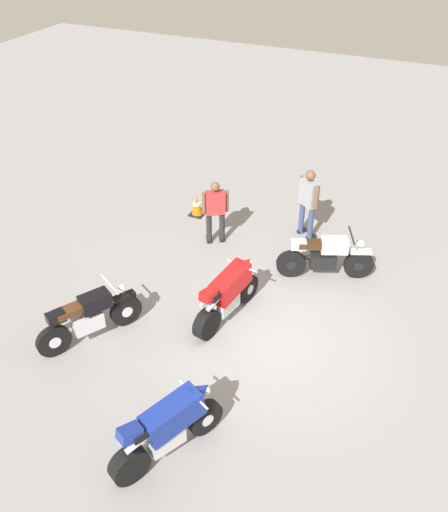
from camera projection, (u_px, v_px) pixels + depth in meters
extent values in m
plane|color=gray|center=(261.00, 335.00, 10.61)|extent=(40.00, 40.00, 0.00)
cylinder|color=black|center=(205.00, 417.00, 8.63)|extent=(0.61, 0.42, 0.60)
cylinder|color=black|center=(130.00, 465.00, 7.94)|extent=(0.64, 0.47, 0.60)
cylinder|color=silver|center=(205.00, 417.00, 8.63)|extent=(0.27, 0.26, 0.21)
cylinder|color=silver|center=(130.00, 465.00, 7.94)|extent=(0.27, 0.26, 0.21)
cube|color=silver|center=(166.00, 438.00, 8.21)|extent=(0.63, 0.51, 0.32)
cube|color=navy|center=(172.00, 415.00, 8.05)|extent=(1.04, 0.77, 0.57)
cone|color=navy|center=(201.00, 391.00, 8.24)|extent=(0.47, 0.46, 0.39)
cube|color=black|center=(149.00, 426.00, 7.81)|extent=(0.65, 0.51, 0.12)
cube|color=navy|center=(130.00, 433.00, 7.61)|extent=(0.41, 0.35, 0.23)
cylinder|color=silver|center=(137.00, 444.00, 7.69)|extent=(0.39, 0.26, 0.17)
cylinder|color=silver|center=(131.00, 436.00, 7.79)|extent=(0.39, 0.26, 0.17)
cylinder|color=silver|center=(193.00, 394.00, 8.15)|extent=(0.35, 0.64, 0.04)
sphere|color=silver|center=(205.00, 390.00, 8.30)|extent=(0.16, 0.16, 0.16)
cylinder|color=black|center=(126.00, 310.00, 10.70)|extent=(0.61, 0.43, 0.64)
cylinder|color=black|center=(54.00, 341.00, 10.01)|extent=(0.61, 0.43, 0.64)
cylinder|color=silver|center=(126.00, 310.00, 10.70)|extent=(0.26, 0.23, 0.22)
cylinder|color=silver|center=(54.00, 341.00, 10.01)|extent=(0.26, 0.23, 0.22)
cube|color=silver|center=(88.00, 322.00, 10.27)|extent=(0.62, 0.53, 0.32)
cube|color=black|center=(95.00, 301.00, 10.14)|extent=(0.64, 0.56, 0.30)
cube|color=black|center=(124.00, 296.00, 10.50)|extent=(0.46, 0.36, 0.08)
cube|color=#4C2D19|center=(72.00, 310.00, 9.91)|extent=(0.65, 0.53, 0.12)
cube|color=black|center=(56.00, 317.00, 9.78)|extent=(0.39, 0.35, 0.18)
cylinder|color=silver|center=(64.00, 328.00, 10.22)|extent=(0.54, 0.38, 0.16)
cylinder|color=silver|center=(110.00, 284.00, 10.16)|extent=(0.39, 0.62, 0.04)
sphere|color=silver|center=(122.00, 288.00, 10.38)|extent=(0.16, 0.16, 0.16)
cylinder|color=black|center=(247.00, 288.00, 11.30)|extent=(0.62, 0.28, 0.60)
cylinder|color=black|center=(207.00, 324.00, 10.41)|extent=(0.63, 0.34, 0.60)
cylinder|color=silver|center=(247.00, 288.00, 11.30)|extent=(0.24, 0.22, 0.21)
cylinder|color=silver|center=(207.00, 324.00, 10.41)|extent=(0.24, 0.22, 0.21)
cube|color=silver|center=(226.00, 303.00, 10.77)|extent=(0.61, 0.39, 0.32)
cube|color=red|center=(231.00, 283.00, 10.64)|extent=(1.04, 0.56, 0.57)
cone|color=red|center=(246.00, 264.00, 10.90)|extent=(0.42, 0.41, 0.39)
cube|color=black|center=(218.00, 290.00, 10.33)|extent=(0.64, 0.38, 0.12)
cube|color=red|center=(208.00, 295.00, 10.09)|extent=(0.38, 0.29, 0.23)
cylinder|color=silver|center=(214.00, 303.00, 10.18)|extent=(0.41, 0.17, 0.17)
cylinder|color=silver|center=(207.00, 300.00, 10.26)|extent=(0.41, 0.17, 0.17)
cylinder|color=silver|center=(242.00, 266.00, 10.79)|extent=(0.18, 0.69, 0.04)
sphere|color=silver|center=(248.00, 264.00, 10.98)|extent=(0.16, 0.16, 0.16)
cylinder|color=black|center=(359.00, 265.00, 11.94)|extent=(0.35, 0.64, 0.64)
cylinder|color=black|center=(291.00, 264.00, 11.97)|extent=(0.35, 0.64, 0.64)
cylinder|color=black|center=(359.00, 265.00, 11.94)|extent=(0.21, 0.26, 0.22)
cylinder|color=black|center=(291.00, 264.00, 11.97)|extent=(0.21, 0.26, 0.22)
cube|color=black|center=(323.00, 260.00, 11.90)|extent=(0.47, 0.62, 0.32)
cube|color=silver|center=(334.00, 245.00, 11.66)|extent=(0.51, 0.64, 0.30)
cube|color=silver|center=(361.00, 251.00, 11.74)|extent=(0.32, 0.47, 0.08)
cube|color=#382314|center=(313.00, 244.00, 11.66)|extent=(0.47, 0.65, 0.12)
cube|color=silver|center=(299.00, 245.00, 11.68)|extent=(0.33, 0.38, 0.18)
cylinder|color=black|center=(303.00, 258.00, 12.07)|extent=(0.31, 0.56, 0.16)
cylinder|color=black|center=(352.00, 235.00, 11.51)|extent=(0.66, 0.30, 0.04)
sphere|color=silver|center=(361.00, 244.00, 11.62)|extent=(0.16, 0.16, 0.16)
cylinder|color=#262628|center=(222.00, 227.00, 13.07)|extent=(0.18, 0.18, 0.78)
cube|color=black|center=(222.00, 238.00, 13.32)|extent=(0.27, 0.23, 0.08)
cylinder|color=#262628|center=(209.00, 228.00, 13.03)|extent=(0.18, 0.18, 0.78)
cube|color=black|center=(209.00, 239.00, 13.28)|extent=(0.27, 0.23, 0.08)
cube|color=#B23333|center=(215.00, 203.00, 12.67)|extent=(0.43, 0.49, 0.55)
cylinder|color=brown|center=(227.00, 201.00, 12.69)|extent=(0.12, 0.12, 0.52)
cylinder|color=brown|center=(204.00, 203.00, 12.62)|extent=(0.12, 0.12, 0.52)
sphere|color=brown|center=(215.00, 187.00, 12.43)|extent=(0.21, 0.21, 0.21)
cylinder|color=#384772|center=(311.00, 224.00, 13.10)|extent=(0.18, 0.18, 0.87)
cube|color=black|center=(311.00, 237.00, 13.35)|extent=(0.27, 0.23, 0.08)
cylinder|color=#384772|center=(302.00, 218.00, 13.34)|extent=(0.18, 0.18, 0.87)
cube|color=black|center=(302.00, 231.00, 13.59)|extent=(0.27, 0.23, 0.08)
cube|color=#99999E|center=(309.00, 193.00, 12.80)|extent=(0.46, 0.53, 0.62)
cylinder|color=brown|center=(317.00, 198.00, 12.58)|extent=(0.13, 0.13, 0.58)
cylinder|color=brown|center=(301.00, 187.00, 12.99)|extent=(0.13, 0.13, 0.58)
sphere|color=brown|center=(311.00, 175.00, 12.53)|extent=(0.24, 0.24, 0.24)
cube|color=black|center=(197.00, 214.00, 14.30)|extent=(0.36, 0.36, 0.03)
cone|color=orange|center=(197.00, 205.00, 14.15)|extent=(0.28, 0.28, 0.50)
cylinder|color=white|center=(197.00, 204.00, 14.13)|extent=(0.19, 0.19, 0.08)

